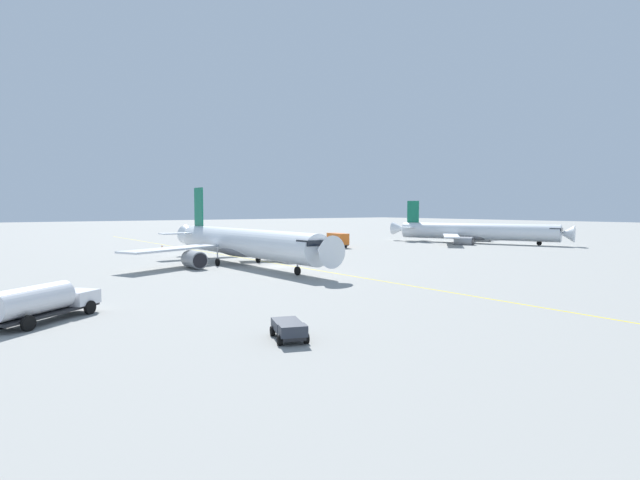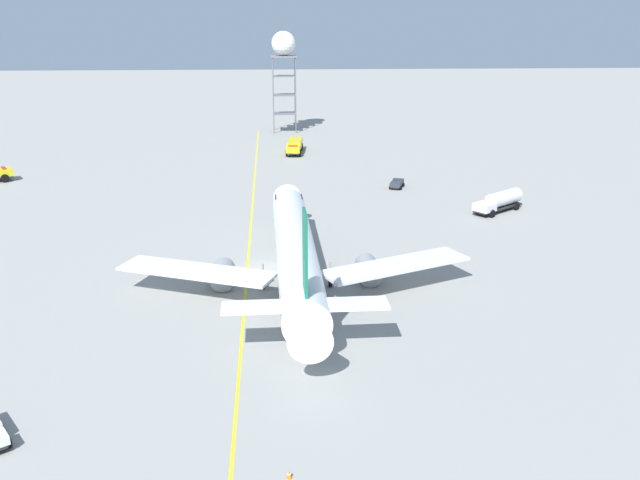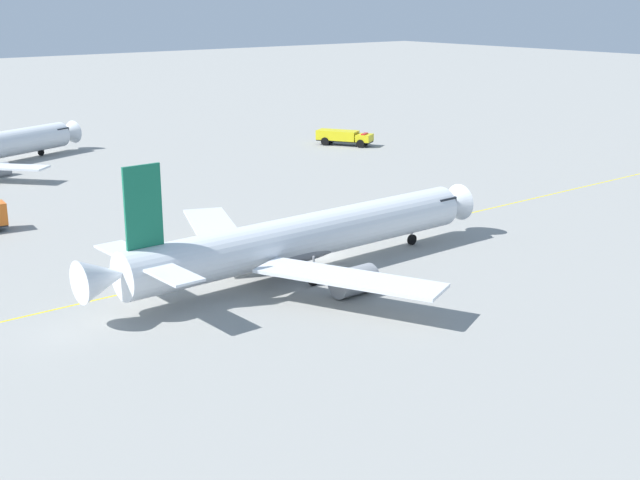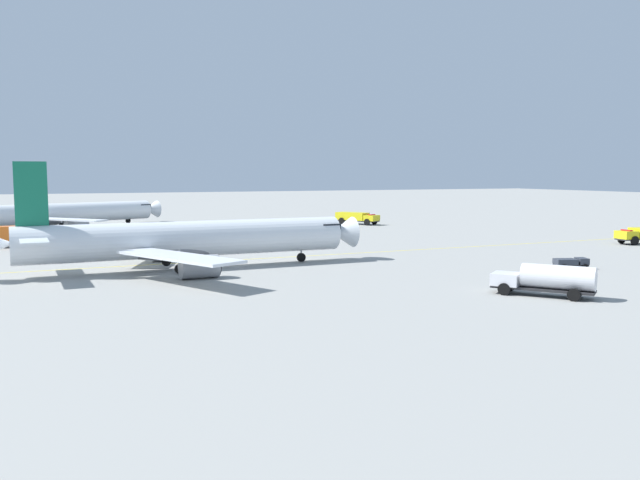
# 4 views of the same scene
# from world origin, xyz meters

# --- Properties ---
(ground_plane) EXTENTS (600.00, 600.00, 0.00)m
(ground_plane) POSITION_xyz_m (0.00, 0.00, 0.00)
(ground_plane) COLOR gray
(airliner_main) EXTENTS (43.10, 35.79, 12.08)m
(airliner_main) POSITION_xyz_m (-4.72, -2.96, 3.21)
(airliner_main) COLOR silver
(airliner_main) RESTS_ON ground_plane
(airliner_secondary) EXTENTS (42.23, 33.32, 10.83)m
(airliner_secondary) POSITION_xyz_m (-14.92, 65.45, 2.64)
(airliner_secondary) COLOR silver
(airliner_secondary) RESTS_ON ground_plane
(pushback_tug_truck) EXTENTS (5.06, 4.48, 1.30)m
(pushback_tug_truck) POSITION_xyz_m (-31.51, 18.24, 0.80)
(pushback_tug_truck) COLOR #232326
(pushback_tug_truck) RESTS_ON ground_plane
(catering_truck_truck) EXTENTS (8.66, 3.35, 3.10)m
(catering_truck_truck) POSITION_xyz_m (-24.28, 29.85, 1.67)
(catering_truck_truck) COLOR #232326
(catering_truck_truck) RESTS_ON ground_plane
(baggage_truck_truck) EXTENTS (4.01, 2.92, 1.22)m
(baggage_truck_truck) POSITION_xyz_m (35.95, -20.43, 0.71)
(baggage_truck_truck) COLOR #232326
(baggage_truck_truck) RESTS_ON ground_plane
(fuel_tanker_truck) EXTENTS (7.17, 8.38, 2.87)m
(fuel_tanker_truck) POSITION_xyz_m (21.10, -32.64, 1.57)
(fuel_tanker_truck) COLOR #232326
(fuel_tanker_truck) RESTS_ON ground_plane
(taxiway_centreline) EXTENTS (194.05, 2.46, 0.01)m
(taxiway_centreline) POSITION_xyz_m (-1.08, 2.29, 0.00)
(taxiway_centreline) COLOR yellow
(taxiway_centreline) RESTS_ON ground_plane
(safety_cone_near) EXTENTS (0.36, 0.36, 0.55)m
(safety_cone_near) POSITION_xyz_m (-36.45, -1.64, 0.28)
(safety_cone_near) COLOR orange
(safety_cone_near) RESTS_ON ground_plane
(safety_cone_mid) EXTENTS (0.36, 0.36, 0.55)m
(safety_cone_mid) POSITION_xyz_m (-40.56, -1.47, 0.28)
(safety_cone_mid) COLOR orange
(safety_cone_mid) RESTS_ON ground_plane
(safety_cone_far) EXTENTS (0.36, 0.36, 0.55)m
(safety_cone_far) POSITION_xyz_m (-46.18, -1.25, 0.28)
(safety_cone_far) COLOR orange
(safety_cone_far) RESTS_ON ground_plane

